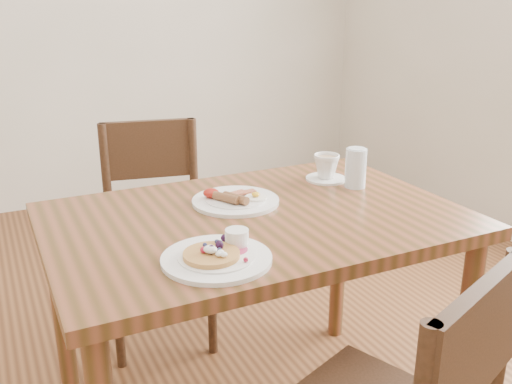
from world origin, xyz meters
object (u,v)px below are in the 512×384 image
(breakfast_plate, at_px, (234,200))
(chair_far, at_px, (156,221))
(dining_table, at_px, (256,245))
(water_glass, at_px, (356,168))
(teacup_saucer, at_px, (326,168))
(pancake_plate, at_px, (218,255))

(breakfast_plate, bearing_deg, chair_far, 98.85)
(dining_table, relative_size, water_glass, 9.13)
(chair_far, relative_size, teacup_saucer, 6.29)
(pancake_plate, height_order, breakfast_plate, pancake_plate)
(dining_table, distance_m, teacup_saucer, 0.44)
(pancake_plate, relative_size, water_glass, 2.05)
(breakfast_plate, bearing_deg, water_glass, -4.09)
(chair_far, relative_size, water_glass, 6.69)
(chair_far, xyz_separation_m, breakfast_plate, (0.09, -0.59, 0.27))
(pancake_plate, relative_size, teacup_saucer, 1.93)
(dining_table, height_order, chair_far, chair_far)
(breakfast_plate, height_order, water_glass, water_glass)
(teacup_saucer, bearing_deg, water_glass, -67.25)
(pancake_plate, xyz_separation_m, teacup_saucer, (0.58, 0.43, 0.03))
(dining_table, bearing_deg, teacup_saucer, 27.96)
(chair_far, xyz_separation_m, pancake_plate, (-0.11, -0.94, 0.27))
(breakfast_plate, bearing_deg, pancake_plate, -119.56)
(breakfast_plate, relative_size, water_glass, 2.05)
(breakfast_plate, bearing_deg, teacup_saucer, 11.41)
(pancake_plate, height_order, water_glass, water_glass)
(teacup_saucer, xyz_separation_m, water_glass, (0.05, -0.11, 0.02))
(dining_table, xyz_separation_m, breakfast_plate, (-0.02, 0.12, 0.11))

